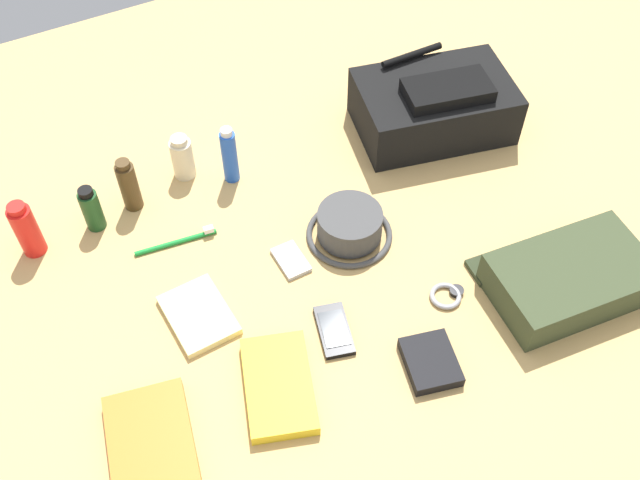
# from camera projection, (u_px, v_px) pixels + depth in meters

# --- Properties ---
(ground_plane) EXTENTS (2.64, 2.02, 0.02)m
(ground_plane) POSITION_uv_depth(u_px,v_px,m) (320.00, 256.00, 1.52)
(ground_plane) COLOR tan
(ground_plane) RESTS_ON ground
(backpack) EXTENTS (0.39, 0.29, 0.15)m
(backpack) POSITION_uv_depth(u_px,v_px,m) (434.00, 105.00, 1.69)
(backpack) COLOR black
(backpack) RESTS_ON ground_plane
(toiletry_pouch) EXTENTS (0.31, 0.25, 0.08)m
(toiletry_pouch) POSITION_uv_depth(u_px,v_px,m) (568.00, 277.00, 1.42)
(toiletry_pouch) COLOR #384228
(toiletry_pouch) RESTS_ON ground_plane
(bucket_hat) EXTENTS (0.18, 0.18, 0.07)m
(bucket_hat) POSITION_uv_depth(u_px,v_px,m) (350.00, 227.00, 1.51)
(bucket_hat) COLOR #454545
(bucket_hat) RESTS_ON ground_plane
(sunscreen_spray) EXTENTS (0.05, 0.05, 0.13)m
(sunscreen_spray) POSITION_uv_depth(u_px,v_px,m) (26.00, 230.00, 1.46)
(sunscreen_spray) COLOR red
(sunscreen_spray) RESTS_ON ground_plane
(shampoo_bottle) EXTENTS (0.04, 0.04, 0.11)m
(shampoo_bottle) POSITION_uv_depth(u_px,v_px,m) (92.00, 209.00, 1.51)
(shampoo_bottle) COLOR #19471E
(shampoo_bottle) RESTS_ON ground_plane
(cologne_bottle) EXTENTS (0.04, 0.04, 0.13)m
(cologne_bottle) POSITION_uv_depth(u_px,v_px,m) (129.00, 185.00, 1.54)
(cologne_bottle) COLOR #473319
(cologne_bottle) RESTS_ON ground_plane
(lotion_bottle) EXTENTS (0.05, 0.05, 0.11)m
(lotion_bottle) POSITION_uv_depth(u_px,v_px,m) (182.00, 157.00, 1.61)
(lotion_bottle) COLOR beige
(lotion_bottle) RESTS_ON ground_plane
(deodorant_spray) EXTENTS (0.03, 0.03, 0.14)m
(deodorant_spray) POSITION_uv_depth(u_px,v_px,m) (229.00, 156.00, 1.59)
(deodorant_spray) COLOR blue
(deodorant_spray) RESTS_ON ground_plane
(paperback_novel) EXTENTS (0.18, 0.23, 0.03)m
(paperback_novel) POSITION_uv_depth(u_px,v_px,m) (152.00, 446.00, 1.23)
(paperback_novel) COLOR orange
(paperback_novel) RESTS_ON ground_plane
(travel_guidebook) EXTENTS (0.17, 0.22, 0.03)m
(travel_guidebook) POSITION_uv_depth(u_px,v_px,m) (279.00, 386.00, 1.30)
(travel_guidebook) COLOR yellow
(travel_guidebook) RESTS_ON ground_plane
(cell_phone) EXTENTS (0.08, 0.12, 0.01)m
(cell_phone) POSITION_uv_depth(u_px,v_px,m) (334.00, 330.00, 1.38)
(cell_phone) COLOR black
(cell_phone) RESTS_ON ground_plane
(media_player) EXTENTS (0.05, 0.08, 0.01)m
(media_player) POSITION_uv_depth(u_px,v_px,m) (291.00, 260.00, 1.49)
(media_player) COLOR #B7B7BC
(media_player) RESTS_ON ground_plane
(wristwatch) EXTENTS (0.07, 0.06, 0.01)m
(wristwatch) POSITION_uv_depth(u_px,v_px,m) (447.00, 295.00, 1.43)
(wristwatch) COLOR #99999E
(wristwatch) RESTS_ON ground_plane
(toothbrush) EXTENTS (0.17, 0.03, 0.02)m
(toothbrush) POSITION_uv_depth(u_px,v_px,m) (181.00, 241.00, 1.52)
(toothbrush) COLOR #198C33
(toothbrush) RESTS_ON ground_plane
(wallet) EXTENTS (0.11, 0.13, 0.02)m
(wallet) POSITION_uv_depth(u_px,v_px,m) (430.00, 362.00, 1.33)
(wallet) COLOR black
(wallet) RESTS_ON ground_plane
(notepad) EXTENTS (0.12, 0.16, 0.02)m
(notepad) POSITION_uv_depth(u_px,v_px,m) (199.00, 315.00, 1.40)
(notepad) COLOR beige
(notepad) RESTS_ON ground_plane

